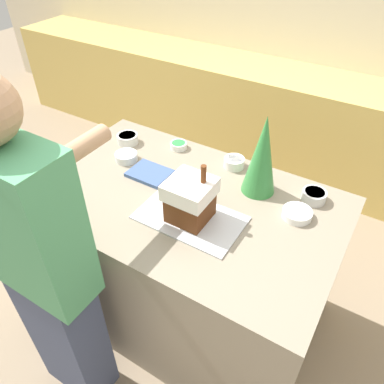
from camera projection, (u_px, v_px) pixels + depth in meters
The scene contains 15 objects.
ground_plane at pixel (185, 305), 2.36m from camera, with size 12.00×12.00×0.00m, color gray.
wall_back at pixel (326, 10), 2.91m from camera, with size 8.00×0.05×2.60m.
back_cabinet_block at pixel (293, 125), 3.24m from camera, with size 6.00×0.60×0.88m.
kitchen_island at pixel (184, 259), 2.08m from camera, with size 1.51×0.93×0.88m.
baking_tray at pixel (190, 218), 1.69m from camera, with size 0.47×0.29×0.01m.
gingerbread_house at pixel (190, 199), 1.62m from camera, with size 0.19×0.19×0.28m.
decorative_tree at pixel (262, 155), 1.72m from camera, with size 0.16×0.16×0.41m.
candy_bowl_near_tray_left at pixel (126, 156), 2.04m from camera, with size 0.12×0.12×0.04m.
candy_bowl_far_left at pixel (179, 145), 2.13m from camera, with size 0.10×0.10×0.04m.
candy_bowl_behind_tray at pixel (314, 195), 1.77m from camera, with size 0.11×0.11×0.05m.
candy_bowl_beside_tree at pixel (234, 162), 1.99m from camera, with size 0.11×0.11×0.05m.
candy_bowl_far_right at pixel (128, 138), 2.17m from camera, with size 0.12×0.12×0.05m.
candy_bowl_center_rear at pixel (297, 213), 1.69m from camera, with size 0.13×0.13×0.04m.
cookbook at pixel (150, 173), 1.94m from camera, with size 0.21×0.16×0.02m.
person at pixel (45, 271), 1.47m from camera, with size 0.44×0.55×1.68m.
Camera 1 is at (0.76, -1.15, 2.04)m, focal length 35.00 mm.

